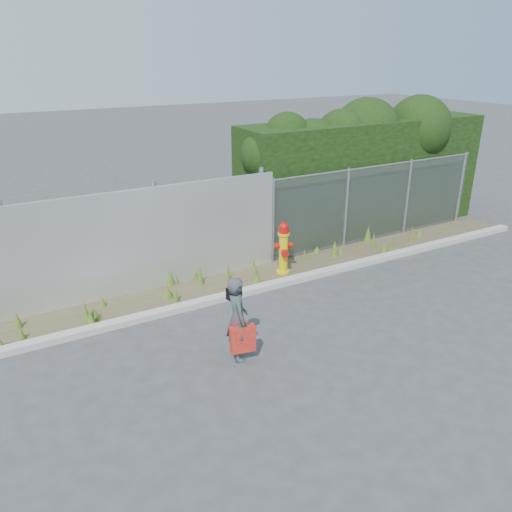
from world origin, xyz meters
name	(u,v)px	position (x,y,z in m)	size (l,w,h in m)	color
ground	(308,329)	(0.00, 0.00, 0.00)	(80.00, 80.00, 0.00)	#3C3C3E
curb	(259,288)	(0.00, 1.80, 0.06)	(16.00, 0.22, 0.12)	#A8A098
weed_strip	(213,281)	(-0.76, 2.46, 0.12)	(16.00, 1.36, 0.55)	#4B3F2B
corrugated_fence	(83,252)	(-3.25, 3.01, 1.10)	(8.50, 0.21, 2.30)	#BBBEC2
chainlink_fence	(378,202)	(4.25, 3.00, 1.03)	(6.50, 0.07, 2.05)	gray
hedge	(364,159)	(4.56, 4.00, 1.96)	(7.49, 2.13, 3.60)	black
fire_hydrant	(284,249)	(0.92, 2.31, 0.60)	(0.42, 0.37, 1.25)	yellow
woman	(237,318)	(-1.52, -0.17, 0.72)	(0.53, 0.35, 1.45)	#106466
red_tote_bag	(243,339)	(-1.51, -0.32, 0.43)	(0.41, 0.15, 0.53)	#AE092C
black_shoulder_bag	(234,292)	(-1.52, -0.06, 1.15)	(0.26, 0.11, 0.20)	black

